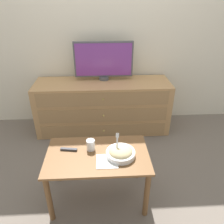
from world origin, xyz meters
TOP-DOWN VIEW (x-y plane):
  - ground_plane at (0.00, 0.00)m, footprint 12.00×12.00m
  - wall_back at (0.00, 0.03)m, footprint 12.00×0.05m
  - dresser at (-0.08, -0.28)m, footprint 1.69×0.52m
  - tv at (-0.06, -0.18)m, footprint 0.72×0.12m
  - coffee_table at (-0.14, -1.44)m, footprint 0.84×0.50m
  - takeout_bowl at (0.05, -1.46)m, footprint 0.23×0.23m
  - drink_cup at (-0.20, -1.37)m, footprint 0.07×0.07m
  - napkin at (-0.06, -1.52)m, footprint 0.17×0.17m
  - remote_control at (-0.38, -1.37)m, footprint 0.14×0.04m

SIDE VIEW (x-z plane):
  - ground_plane at x=0.00m, z-range 0.00..0.00m
  - dresser at x=-0.08m, z-range 0.00..0.66m
  - coffee_table at x=-0.14m, z-range 0.16..0.64m
  - napkin at x=-0.06m, z-range 0.48..0.49m
  - remote_control at x=-0.38m, z-range 0.48..0.50m
  - takeout_bowl at x=0.05m, z-range 0.42..0.61m
  - drink_cup at x=-0.20m, z-range 0.48..0.57m
  - tv at x=-0.06m, z-range 0.67..1.15m
  - wall_back at x=0.00m, z-range 0.00..2.60m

